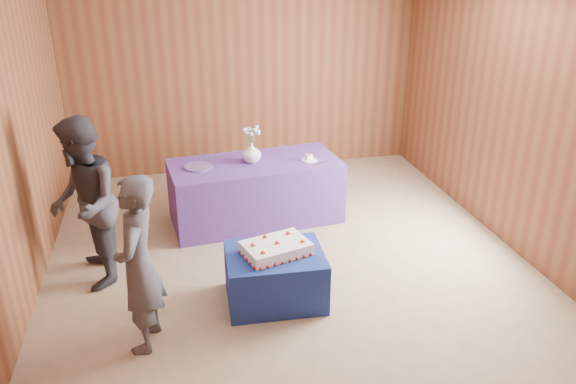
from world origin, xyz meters
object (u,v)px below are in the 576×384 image
object	(u,v)px
cake_table	(275,277)
guest_left	(139,265)
serving_table	(256,191)
sheet_cake	(276,248)
vase	(252,152)
guest_right	(85,204)

from	to	relation	value
cake_table	guest_left	size ratio (longest dim) A/B	0.59
guest_left	cake_table	bearing A→B (deg)	119.91
cake_table	serving_table	size ratio (longest dim) A/B	0.45
serving_table	sheet_cake	bearing A→B (deg)	-98.96
cake_table	vase	distance (m)	1.86
vase	guest_left	world-z (taller)	guest_left
guest_right	vase	bearing A→B (deg)	113.31
cake_table	sheet_cake	size ratio (longest dim) A/B	1.28
sheet_cake	guest_right	size ratio (longest dim) A/B	0.41
guest_left	serving_table	bearing A→B (deg)	160.46
guest_right	guest_left	bearing A→B (deg)	17.92
cake_table	guest_right	bearing A→B (deg)	159.73
sheet_cake	guest_left	xyz separation A→B (m)	(-1.20, -0.39, 0.21)
cake_table	guest_right	size ratio (longest dim) A/B	0.53
serving_table	vase	world-z (taller)	vase
serving_table	guest_right	distance (m)	2.13
cake_table	guest_left	world-z (taller)	guest_left
cake_table	serving_table	world-z (taller)	serving_table
serving_table	sheet_cake	world-z (taller)	serving_table
cake_table	guest_left	distance (m)	1.35
cake_table	guest_right	xyz separation A→B (m)	(-1.70, 0.72, 0.60)
serving_table	vase	distance (m)	0.49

